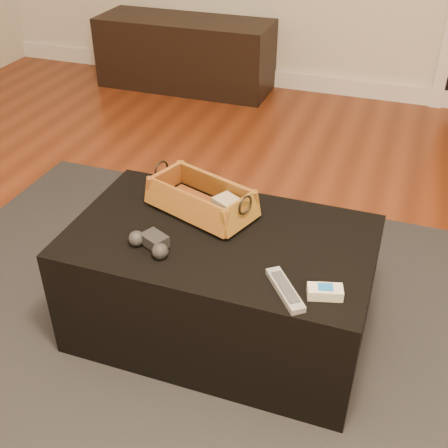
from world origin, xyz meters
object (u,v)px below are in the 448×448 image
(tv_remote, at_px, (195,205))
(ottoman, at_px, (221,284))
(media_cabinet, at_px, (185,54))
(silver_remote, at_px, (285,289))
(wicker_basket, at_px, (201,200))
(cream_gadget, at_px, (325,292))
(game_controller, at_px, (151,243))

(tv_remote, bearing_deg, ottoman, -25.25)
(media_cabinet, relative_size, ottoman, 1.25)
(media_cabinet, height_order, silver_remote, media_cabinet)
(ottoman, distance_m, wicker_basket, 0.30)
(wicker_basket, bearing_deg, silver_remote, -40.19)
(tv_remote, xyz_separation_m, cream_gadget, (0.51, -0.29, -0.01))
(media_cabinet, distance_m, silver_remote, 2.88)
(game_controller, distance_m, silver_remote, 0.45)
(media_cabinet, bearing_deg, ottoman, -64.52)
(game_controller, bearing_deg, silver_remote, -7.39)
(tv_remote, relative_size, wicker_basket, 0.48)
(ottoman, relative_size, tv_remote, 5.01)
(ottoman, height_order, cream_gadget, cream_gadget)
(tv_remote, xyz_separation_m, wicker_basket, (0.02, 0.01, 0.02))
(tv_remote, height_order, wicker_basket, wicker_basket)
(ottoman, height_order, silver_remote, silver_remote)
(wicker_basket, distance_m, game_controller, 0.27)
(tv_remote, distance_m, wicker_basket, 0.03)
(media_cabinet, xyz_separation_m, cream_gadget, (1.49, -2.51, 0.20))
(wicker_basket, height_order, game_controller, wicker_basket)
(tv_remote, bearing_deg, media_cabinet, 127.52)
(cream_gadget, bearing_deg, ottoman, 153.95)
(silver_remote, bearing_deg, tv_remote, 142.05)
(cream_gadget, bearing_deg, game_controller, 176.20)
(ottoman, distance_m, cream_gadget, 0.48)
(silver_remote, bearing_deg, media_cabinet, 118.57)
(game_controller, bearing_deg, media_cabinet, 110.59)
(media_cabinet, distance_m, game_controller, 2.65)
(wicker_basket, relative_size, silver_remote, 2.35)
(tv_remote, height_order, silver_remote, tv_remote)
(media_cabinet, xyz_separation_m, game_controller, (0.93, -2.47, 0.21))
(media_cabinet, bearing_deg, tv_remote, -66.27)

